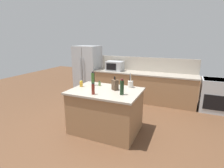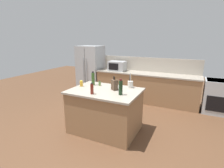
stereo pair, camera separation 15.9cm
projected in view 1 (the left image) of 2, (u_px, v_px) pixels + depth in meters
The scene contains 14 objects.
ground_plane at pixel (106, 130), 3.95m from camera, with size 14.00×14.00×0.00m, color brown.
back_counter_run at pixel (143, 87), 5.67m from camera, with size 3.26×0.66×0.94m.
wall_backsplash at pixel (146, 64), 5.77m from camera, with size 3.22×0.03×0.46m, color #B2A899.
kitchen_island at pixel (106, 111), 3.83m from camera, with size 1.48×1.07×0.94m.
refrigerator at pixel (88, 70), 6.41m from camera, with size 0.85×0.75×1.74m.
range_oven at pixel (215, 95), 4.88m from camera, with size 0.76×0.65×0.92m.
microwave at pixel (115, 66), 5.89m from camera, with size 0.56×0.39×0.32m.
knife_block at pixel (115, 85), 3.70m from camera, with size 0.16×0.16×0.29m.
utensil_crock at pixel (131, 84), 3.89m from camera, with size 0.12×0.12×0.32m.
vinegar_bottle at pixel (93, 89), 3.41m from camera, with size 0.06×0.06×0.23m.
olive_oil_bottle at pixel (93, 79), 4.06m from camera, with size 0.07×0.07×0.33m.
honey_jar at pixel (81, 84), 3.96m from camera, with size 0.07×0.07×0.14m.
wine_bottle at pixel (122, 87), 3.38m from camera, with size 0.08×0.08×0.32m.
spice_jar_oregano at pixel (100, 83), 4.04m from camera, with size 0.05×0.05×0.11m.
Camera 1 is at (1.54, -3.21, 2.02)m, focal length 28.00 mm.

